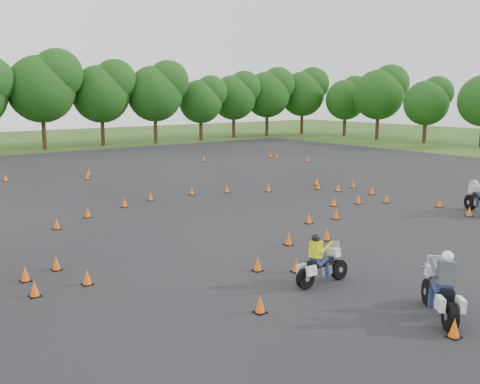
{
  "coord_description": "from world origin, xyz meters",
  "views": [
    {
      "loc": [
        -14.51,
        -14.99,
        5.62
      ],
      "look_at": [
        0.0,
        4.0,
        1.2
      ],
      "focal_mm": 40.0,
      "sensor_mm": 36.0,
      "label": 1
    }
  ],
  "objects": [
    {
      "name": "treeline",
      "position": [
        2.11,
        35.18,
        4.52
      ],
      "size": [
        86.72,
        32.05,
        10.54
      ],
      "color": "#194513",
      "rests_on": "ground"
    },
    {
      "name": "rider_yellow",
      "position": [
        -3.29,
        -4.41,
        0.77
      ],
      "size": [
        2.0,
        0.64,
        1.54
      ],
      "primitive_type": null,
      "rotation": [
        0.0,
        0.0,
        -0.02
      ],
      "color": "#C4C611",
      "rests_on": "ground"
    },
    {
      "name": "traffic_cones",
      "position": [
        -0.09,
        5.51,
        0.23
      ],
      "size": [
        36.71,
        32.62,
        0.45
      ],
      "color": "#FF5D0A",
      "rests_on": "asphalt_pad"
    },
    {
      "name": "rider_grey",
      "position": [
        -2.7,
        -7.85,
        0.9
      ],
      "size": [
        2.03,
        2.25,
        1.8
      ],
      "primitive_type": null,
      "rotation": [
        0.0,
        0.0,
        0.88
      ],
      "color": "#43474B",
      "rests_on": "ground"
    },
    {
      "name": "ground",
      "position": [
        0.0,
        0.0,
        0.0
      ],
      "size": [
        140.0,
        140.0,
        0.0
      ],
      "primitive_type": "plane",
      "color": "#2D5119",
      "rests_on": "ground"
    },
    {
      "name": "asphalt_pad",
      "position": [
        0.0,
        6.0,
        0.01
      ],
      "size": [
        62.0,
        62.0,
        0.0
      ],
      "primitive_type": "plane",
      "color": "black",
      "rests_on": "ground"
    }
  ]
}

